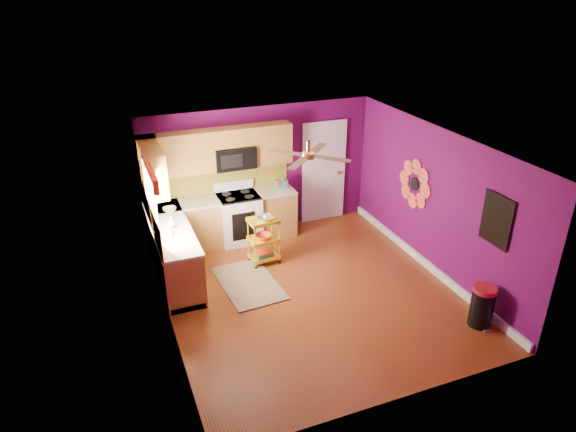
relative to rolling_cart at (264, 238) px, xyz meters
name	(u,v)px	position (x,y,z in m)	size (l,w,h in m)	color
ground	(311,292)	(0.38, -1.20, -0.48)	(5.00, 5.00, 0.00)	#662A0F
room_envelope	(314,201)	(0.40, -1.20, 1.15)	(4.54, 5.04, 2.52)	#56094E
lower_cabinets	(202,235)	(-0.97, 0.62, -0.04)	(2.81, 2.31, 0.94)	#946028
electric_range	(239,217)	(-0.17, 0.97, 0.00)	(0.76, 0.66, 1.13)	white
upper_cabinetry	(198,156)	(-0.87, 0.97, 1.32)	(2.80, 2.30, 1.26)	#946028
left_window	(151,190)	(-1.84, -0.15, 1.26)	(0.08, 1.35, 1.08)	white
panel_door	(323,173)	(1.73, 1.27, 0.55)	(0.95, 0.11, 2.15)	white
right_wall_art	(449,199)	(2.60, -1.54, 0.97)	(0.04, 2.74, 1.04)	black
ceiling_fan	(308,155)	(0.38, -1.00, 1.81)	(1.01, 1.01, 0.26)	#BF8C3F
shag_rug	(248,283)	(-0.49, -0.58, -0.47)	(0.88, 1.43, 0.02)	black
rolling_cart	(264,238)	(0.00, 0.00, 0.00)	(0.54, 0.41, 0.93)	yellow
trash_can	(482,306)	(2.36, -2.87, -0.16)	(0.37, 0.39, 0.64)	black
teal_kettle	(283,184)	(0.75, 1.01, 0.55)	(0.18, 0.18, 0.21)	teal
toaster	(281,184)	(0.71, 1.00, 0.55)	(0.22, 0.15, 0.18)	beige
soap_bottle_a	(169,232)	(-1.65, -0.23, 0.55)	(0.08, 0.08, 0.18)	#EA3F72
soap_bottle_b	(171,222)	(-1.55, 0.10, 0.55)	(0.14, 0.14, 0.18)	white
counter_dish	(169,209)	(-1.48, 0.75, 0.49)	(0.23, 0.23, 0.06)	white
counter_cup	(168,231)	(-1.65, -0.12, 0.51)	(0.12, 0.12, 0.09)	white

